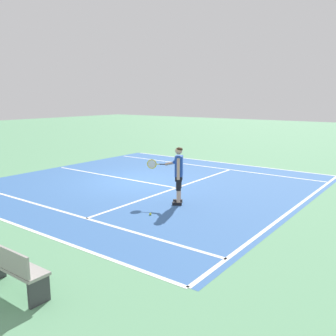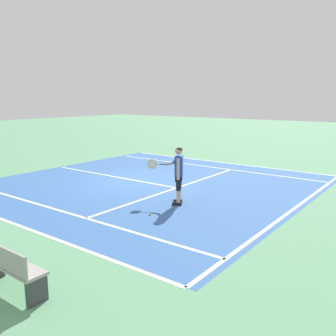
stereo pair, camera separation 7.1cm
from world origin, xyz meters
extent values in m
plane|color=#609E70|center=(0.00, 0.00, 0.00)|extent=(80.00, 80.00, 0.00)
cube|color=#3866A8|center=(0.00, -0.69, 0.00)|extent=(10.98, 10.92, 0.00)
cube|color=white|center=(0.00, -5.95, 0.00)|extent=(10.98, 0.10, 0.01)
cube|color=white|center=(0.00, -1.83, 0.00)|extent=(8.23, 0.10, 0.01)
cube|color=white|center=(0.00, 1.37, 0.00)|extent=(0.10, 6.40, 0.01)
cube|color=white|center=(-4.12, -0.69, 0.00)|extent=(0.10, 10.52, 0.01)
cube|color=white|center=(4.12, -0.69, 0.00)|extent=(0.10, 10.52, 0.01)
cube|color=white|center=(-5.49, -0.69, 0.00)|extent=(0.10, 10.52, 0.01)
cube|color=white|center=(5.49, -0.69, 0.00)|extent=(0.10, 10.52, 0.01)
cube|color=black|center=(-1.69, -3.05, 0.04)|extent=(0.24, 0.30, 0.09)
cube|color=black|center=(-1.45, -2.90, 0.04)|extent=(0.24, 0.30, 0.09)
cylinder|color=tan|center=(-1.67, -3.08, 0.27)|extent=(0.11, 0.11, 0.36)
cylinder|color=black|center=(-1.67, -3.08, 0.66)|extent=(0.14, 0.14, 0.41)
cylinder|color=tan|center=(-1.43, -2.94, 0.27)|extent=(0.11, 0.11, 0.36)
cylinder|color=black|center=(-1.43, -2.94, 0.66)|extent=(0.14, 0.14, 0.41)
cube|color=black|center=(-1.55, -3.01, 0.82)|extent=(0.39, 0.35, 0.20)
cube|color=#234CAD|center=(-1.55, -3.01, 1.16)|extent=(0.44, 0.38, 0.60)
cylinder|color=tan|center=(-1.76, -3.13, 1.11)|extent=(0.09, 0.09, 0.62)
cylinder|color=#234CAD|center=(-1.37, -2.80, 1.31)|extent=(0.21, 0.27, 0.29)
cylinder|color=tan|center=(-1.44, -2.60, 1.17)|extent=(0.22, 0.29, 0.14)
sphere|color=tan|center=(-1.56, -3.00, 1.60)|extent=(0.21, 0.21, 0.21)
ellipsoid|color=#382314|center=(-1.55, -3.02, 1.66)|extent=(0.27, 0.27, 0.12)
cylinder|color=#232326|center=(-1.54, -2.40, 1.14)|extent=(0.13, 0.19, 0.03)
cylinder|color=yellow|center=(-1.62, -2.27, 1.14)|extent=(0.07, 0.10, 0.02)
torus|color=yellow|center=(-1.71, -2.11, 1.14)|extent=(0.17, 0.27, 0.30)
cylinder|color=silver|center=(-1.71, -2.11, 1.14)|extent=(0.13, 0.22, 0.25)
sphere|color=#CCE02D|center=(-2.89, -3.00, 0.03)|extent=(0.07, 0.07, 0.07)
cube|color=#9E9993|center=(-7.26, -3.73, 0.45)|extent=(0.40, 1.40, 0.05)
cube|color=#9E9993|center=(-7.44, -3.73, 0.67)|extent=(0.04, 1.40, 0.36)
cube|color=#38383D|center=(-7.26, -4.37, 0.21)|extent=(0.36, 0.06, 0.42)
camera|label=1|loc=(-10.20, -9.01, 3.14)|focal=38.95mm
camera|label=2|loc=(-10.16, -9.07, 3.14)|focal=38.95mm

